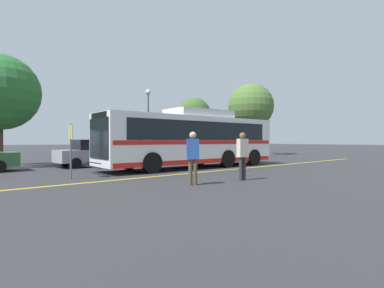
# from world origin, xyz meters

# --- Properties ---
(ground_plane) EXTENTS (220.00, 220.00, 0.00)m
(ground_plane) POSITION_xyz_m (0.00, 0.00, 0.00)
(ground_plane) COLOR #2D2D30
(lane_strip_0) EXTENTS (30.86, 0.20, 0.01)m
(lane_strip_0) POSITION_xyz_m (-1.16, -2.31, 0.00)
(lane_strip_0) COLOR gold
(lane_strip_0) RESTS_ON ground_plane
(curb_strip) EXTENTS (38.86, 0.36, 0.15)m
(curb_strip) POSITION_xyz_m (-1.16, 6.09, 0.07)
(curb_strip) COLOR #99999E
(curb_strip) RESTS_ON ground_plane
(transit_bus) EXTENTS (11.25, 3.02, 3.31)m
(transit_bus) POSITION_xyz_m (-1.14, -0.11, 1.65)
(transit_bus) COLOR white
(transit_bus) RESTS_ON ground_plane
(parked_car_1) EXTENTS (3.98, 1.93, 1.60)m
(parked_car_1) POSITION_xyz_m (-5.30, 4.38, 0.78)
(parked_car_1) COLOR #9E9EA3
(parked_car_1) RESTS_ON ground_plane
(parked_car_2) EXTENTS (4.26, 2.27, 1.48)m
(parked_car_2) POSITION_xyz_m (0.97, 4.71, 0.74)
(parked_car_2) COLOR black
(parked_car_2) RESTS_ON ground_plane
(parked_car_3) EXTENTS (4.26, 2.10, 1.45)m
(parked_car_3) POSITION_xyz_m (7.61, 4.26, 0.72)
(parked_car_3) COLOR maroon
(parked_car_3) RESTS_ON ground_plane
(pedestrian_0) EXTENTS (0.45, 0.28, 1.86)m
(pedestrian_0) POSITION_xyz_m (-3.20, -5.55, 1.07)
(pedestrian_0) COLOR #2D2D33
(pedestrian_0) RESTS_ON ground_plane
(pedestrian_1) EXTENTS (0.47, 0.42, 1.85)m
(pedestrian_1) POSITION_xyz_m (-5.49, -5.25, 1.07)
(pedestrian_1) COLOR brown
(pedestrian_1) RESTS_ON ground_plane
(bus_stop_sign) EXTENTS (0.07, 0.40, 2.22)m
(bus_stop_sign) POSITION_xyz_m (-8.16, -0.82, 1.41)
(bus_stop_sign) COLOR #59595E
(bus_stop_sign) RESTS_ON ground_plane
(street_lamp) EXTENTS (0.41, 0.41, 5.53)m
(street_lamp) POSITION_xyz_m (0.26, 6.83, 3.68)
(street_lamp) COLOR #59595E
(street_lamp) RESTS_ON ground_plane
(tree_0) EXTENTS (4.44, 4.44, 6.62)m
(tree_0) POSITION_xyz_m (-9.41, 7.64, 4.39)
(tree_0) COLOR #513823
(tree_0) RESTS_ON ground_plane
(tree_1) EXTENTS (3.19, 3.19, 5.69)m
(tree_1) POSITION_xyz_m (6.62, 8.72, 4.07)
(tree_1) COLOR #513823
(tree_1) RESTS_ON ground_plane
(tree_3) EXTENTS (5.00, 5.00, 7.86)m
(tree_3) POSITION_xyz_m (14.19, 7.89, 5.35)
(tree_3) COLOR #513823
(tree_3) RESTS_ON ground_plane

